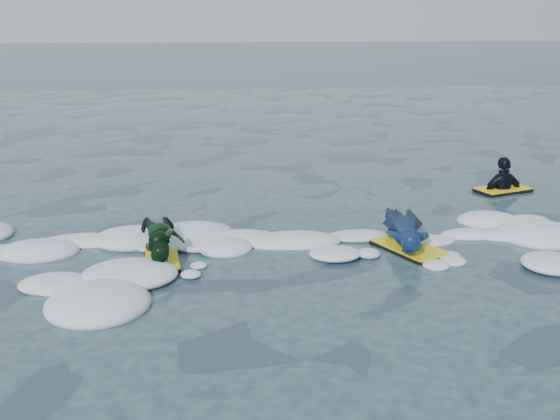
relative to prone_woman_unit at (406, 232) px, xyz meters
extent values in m
plane|color=#172237|center=(-1.84, -1.19, -0.22)|extent=(120.00, 120.00, 0.00)
cube|color=black|center=(0.00, -0.22, -0.18)|extent=(1.02, 1.25, 0.06)
cube|color=yellow|center=(0.00, -0.22, -0.15)|extent=(0.99, 1.22, 0.02)
imported|color=navy|center=(0.00, 0.03, 0.02)|extent=(0.84, 1.72, 0.40)
cube|color=black|center=(-3.41, -0.37, -0.19)|extent=(0.54, 0.87, 0.04)
cube|color=yellow|center=(-3.41, -0.37, -0.16)|extent=(0.52, 0.85, 0.01)
cube|color=blue|center=(-3.41, -0.37, -0.15)|extent=(0.23, 0.80, 0.00)
imported|color=#0E3417|center=(-3.41, -0.17, 0.04)|extent=(0.69, 1.28, 0.47)
cube|color=black|center=(2.61, 2.82, -0.19)|extent=(1.13, 0.86, 0.05)
cube|color=yellow|center=(2.61, 2.82, -0.15)|extent=(1.10, 0.83, 0.02)
imported|color=black|center=(2.61, 2.82, -0.32)|extent=(0.94, 0.53, 1.50)
camera|label=1|loc=(-2.68, -9.24, 3.08)|focal=45.00mm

